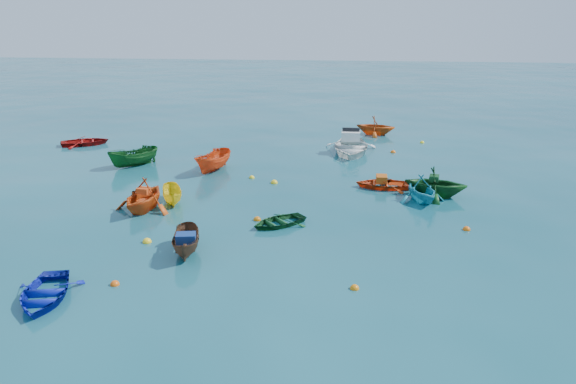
# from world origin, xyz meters

# --- Properties ---
(ground) EXTENTS (160.00, 160.00, 0.00)m
(ground) POSITION_xyz_m (0.00, 0.00, 0.00)
(ground) COLOR #0A3F4D
(ground) RESTS_ON ground
(dinghy_blue_sw) EXTENTS (2.88, 3.54, 0.65)m
(dinghy_blue_sw) POSITION_xyz_m (-7.03, -5.93, 0.00)
(dinghy_blue_sw) COLOR #0D1BA4
(dinghy_blue_sw) RESTS_ON ground
(sampan_brown_mid) EXTENTS (1.53, 2.87, 1.05)m
(sampan_brown_mid) POSITION_xyz_m (-3.30, -1.84, 0.00)
(sampan_brown_mid) COLOR #51301D
(sampan_brown_mid) RESTS_ON ground
(dinghy_orange_w) EXTENTS (3.15, 3.52, 1.66)m
(dinghy_orange_w) POSITION_xyz_m (-6.69, 2.76, 0.00)
(dinghy_orange_w) COLOR #D74C14
(dinghy_orange_w) RESTS_ON ground
(sampan_yellow_mid) EXTENTS (1.75, 2.64, 0.96)m
(sampan_yellow_mid) POSITION_xyz_m (-5.63, 3.90, 0.00)
(sampan_yellow_mid) COLOR yellow
(sampan_yellow_mid) RESTS_ON ground
(dinghy_green_e) EXTENTS (3.13, 3.03, 0.53)m
(dinghy_green_e) POSITION_xyz_m (-0.07, 1.52, 0.00)
(dinghy_green_e) COLOR #0F441C
(dinghy_green_e) RESTS_ON ground
(dinghy_cyan_se) EXTENTS (3.08, 3.31, 1.42)m
(dinghy_cyan_se) POSITION_xyz_m (6.66, 5.54, 0.00)
(dinghy_cyan_se) COLOR teal
(dinghy_cyan_se) RESTS_ON ground
(dinghy_red_nw) EXTENTS (3.88, 3.44, 0.67)m
(dinghy_red_nw) POSITION_xyz_m (-15.39, 15.09, 0.00)
(dinghy_red_nw) COLOR #9C0F0D
(dinghy_red_nw) RESTS_ON ground
(sampan_orange_n) EXTENTS (2.22, 3.59, 1.30)m
(sampan_orange_n) POSITION_xyz_m (-4.91, 9.65, 0.00)
(sampan_orange_n) COLOR #E14615
(sampan_orange_n) RESTS_ON ground
(dinghy_green_n) EXTENTS (3.63, 3.31, 1.64)m
(dinghy_green_n) POSITION_xyz_m (7.45, 6.30, 0.00)
(dinghy_green_n) COLOR #114B1B
(dinghy_green_n) RESTS_ON ground
(dinghy_red_ne) EXTENTS (2.97, 2.15, 0.61)m
(dinghy_red_ne) POSITION_xyz_m (4.89, 7.48, 0.00)
(dinghy_red_ne) COLOR red
(dinghy_red_ne) RESTS_ON ground
(dinghy_orange_far) EXTENTS (3.35, 3.05, 1.52)m
(dinghy_orange_far) POSITION_xyz_m (5.02, 20.57, 0.00)
(dinghy_orange_far) COLOR #C34C12
(dinghy_orange_far) RESTS_ON ground
(sampan_green_far) EXTENTS (3.13, 3.15, 1.25)m
(sampan_green_far) POSITION_xyz_m (-9.97, 10.20, 0.00)
(sampan_green_far) COLOR #13541D
(sampan_green_far) RESTS_ON ground
(motorboat_white) EXTENTS (3.56, 4.91, 1.60)m
(motorboat_white) POSITION_xyz_m (3.14, 14.81, 0.00)
(motorboat_white) COLOR white
(motorboat_white) RESTS_ON ground
(tarp_blue_a) EXTENTS (0.85, 0.70, 0.37)m
(tarp_blue_a) POSITION_xyz_m (-3.28, -1.99, 0.71)
(tarp_blue_a) COLOR navy
(tarp_blue_a) RESTS_ON sampan_brown_mid
(tarp_orange_a) EXTENTS (0.62, 0.51, 0.28)m
(tarp_orange_a) POSITION_xyz_m (-6.69, 2.81, 0.97)
(tarp_orange_a) COLOR #DA4716
(tarp_orange_a) RESTS_ON dinghy_orange_w
(tarp_green_b) EXTENTS (0.58, 0.69, 0.29)m
(tarp_green_b) POSITION_xyz_m (7.35, 6.32, 0.96)
(tarp_green_b) COLOR #0F3F1B
(tarp_green_b) RESTS_ON dinghy_green_n
(tarp_orange_b) EXTENTS (0.59, 0.77, 0.37)m
(tarp_orange_b) POSITION_xyz_m (4.79, 7.48, 0.49)
(tarp_orange_b) COLOR #B44F12
(tarp_orange_b) RESTS_ON dinghy_red_ne
(buoy_or_a) EXTENTS (0.33, 0.33, 0.33)m
(buoy_or_a) POSITION_xyz_m (-5.11, -4.69, 0.00)
(buoy_or_a) COLOR #EF590D
(buoy_or_a) RESTS_ON ground
(buoy_ye_a) EXTENTS (0.38, 0.38, 0.38)m
(buoy_ye_a) POSITION_xyz_m (-5.25, -0.97, 0.00)
(buoy_ye_a) COLOR yellow
(buoy_ye_a) RESTS_ON ground
(buoy_or_b) EXTENTS (0.32, 0.32, 0.32)m
(buoy_or_b) POSITION_xyz_m (3.28, -4.11, 0.00)
(buoy_or_b) COLOR orange
(buoy_or_b) RESTS_ON ground
(buoy_or_c) EXTENTS (0.35, 0.35, 0.35)m
(buoy_or_c) POSITION_xyz_m (-1.11, 2.00, 0.00)
(buoy_or_c) COLOR #CE690B
(buoy_or_c) RESTS_ON ground
(buoy_ye_c) EXTENTS (0.39, 0.39, 0.39)m
(buoy_ye_c) POSITION_xyz_m (-1.05, 7.66, 0.00)
(buoy_ye_c) COLOR yellow
(buoy_ye_c) RESTS_ON ground
(buoy_or_d) EXTENTS (0.33, 0.33, 0.33)m
(buoy_or_d) POSITION_xyz_m (8.19, 1.80, 0.00)
(buoy_or_d) COLOR #E25D0C
(buoy_or_d) RESTS_ON ground
(buoy_ye_d) EXTENTS (0.31, 0.31, 0.31)m
(buoy_ye_d) POSITION_xyz_m (-2.44, 8.48, 0.00)
(buoy_ye_d) COLOR yellow
(buoy_ye_d) RESTS_ON ground
(buoy_or_e) EXTENTS (0.34, 0.34, 0.34)m
(buoy_or_e) POSITION_xyz_m (5.98, 15.18, 0.00)
(buoy_or_e) COLOR orange
(buoy_or_e) RESTS_ON ground
(buoy_ye_e) EXTENTS (0.30, 0.30, 0.30)m
(buoy_ye_e) POSITION_xyz_m (8.24, 18.18, 0.00)
(buoy_ye_e) COLOR yellow
(buoy_ye_e) RESTS_ON ground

